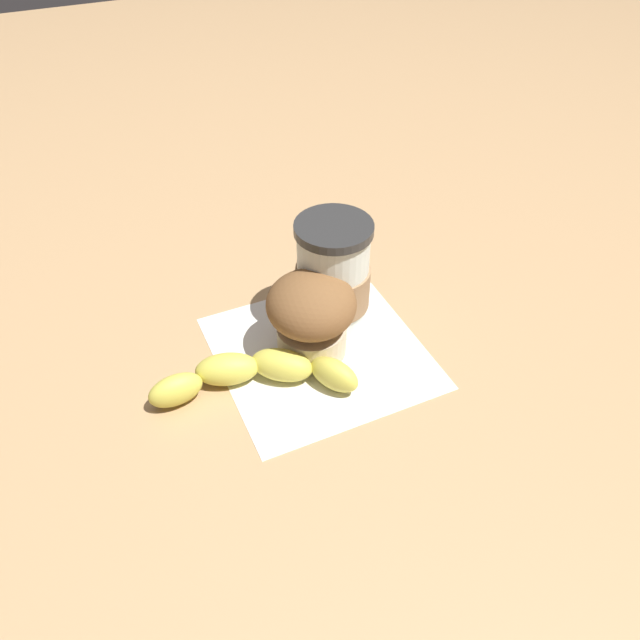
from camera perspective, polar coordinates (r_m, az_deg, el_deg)
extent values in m
plane|color=tan|center=(0.70, 0.00, -3.00)|extent=(3.00, 3.00, 0.00)
cube|color=white|center=(0.70, 0.00, -2.96)|extent=(0.22, 0.22, 0.00)
cylinder|color=silver|center=(0.71, 1.19, 3.87)|extent=(0.08, 0.08, 0.12)
cylinder|color=#2D2D2D|center=(0.67, 1.27, 8.36)|extent=(0.09, 0.09, 0.01)
cylinder|color=#997551|center=(0.71, 1.18, 3.17)|extent=(0.08, 0.08, 0.05)
cylinder|color=beige|center=(0.69, -0.76, -1.65)|extent=(0.08, 0.08, 0.03)
ellipsoid|color=brown|center=(0.66, -0.80, 1.45)|extent=(0.10, 0.10, 0.06)
ellipsoid|color=#D6CC4C|center=(0.65, 1.31, -5.00)|extent=(0.06, 0.05, 0.04)
ellipsoid|color=#D6CC4C|center=(0.67, -3.51, -4.13)|extent=(0.07, 0.07, 0.04)
ellipsoid|color=#D6CC4C|center=(0.67, -8.44, -4.56)|extent=(0.05, 0.07, 0.04)
ellipsoid|color=#D6CC4C|center=(0.66, -13.06, -6.26)|extent=(0.03, 0.06, 0.04)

